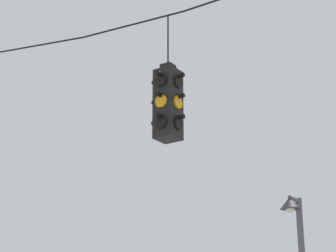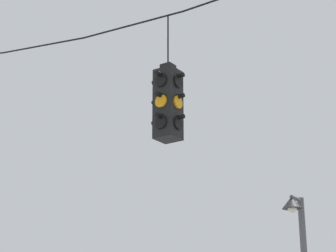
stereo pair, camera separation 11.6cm
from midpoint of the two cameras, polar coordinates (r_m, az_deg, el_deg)
The scene contains 1 object.
traffic_light_near_left_pole at distance 9.95m, azimuth -0.33°, elevation 1.99°, with size 0.58×0.58×2.08m.
Camera 1 is at (3.89, -7.90, 1.74)m, focal length 70.00 mm.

